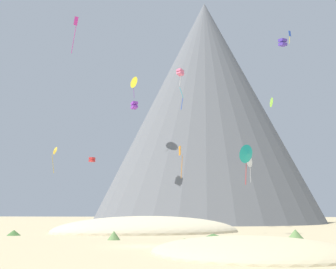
{
  "coord_description": "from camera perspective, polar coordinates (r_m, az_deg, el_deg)",
  "views": [
    {
      "loc": [
        7.56,
        -36.81,
        2.78
      ],
      "look_at": [
        -2.43,
        30.79,
        14.28
      ],
      "focal_mm": 48.88,
      "sensor_mm": 36.0,
      "label": 1
    }
  ],
  "objects": [
    {
      "name": "kite_rainbow_high",
      "position": [
        85.51,
        1.53,
        7.75
      ],
      "size": [
        1.51,
        1.53,
        3.2
      ],
      "rotation": [
        0.0,
        0.0,
        5.67
      ],
      "color": "#E5668C"
    },
    {
      "name": "kite_indigo_high",
      "position": [
        80.0,
        14.11,
        11.07
      ],
      "size": [
        1.5,
        1.51,
        1.25
      ],
      "rotation": [
        0.0,
        0.0,
        3.79
      ],
      "color": "#5138B2"
    },
    {
      "name": "kite_teal_low",
      "position": [
        59.33,
        9.77,
        -2.44
      ],
      "size": [
        2.22,
        2.26,
        5.13
      ],
      "rotation": [
        0.0,
        0.0,
        0.81
      ],
      "color": "teal"
    },
    {
      "name": "kite_red_low",
      "position": [
        91.58,
        -9.46,
        -3.11
      ],
      "size": [
        1.21,
        1.21,
        0.91
      ],
      "rotation": [
        0.0,
        0.0,
        1.18
      ],
      "color": "red"
    },
    {
      "name": "bush_far_right",
      "position": [
        46.25,
        -6.77,
        -12.39
      ],
      "size": [
        1.7,
        1.7,
        0.88
      ],
      "primitive_type": "cone",
      "rotation": [
        0.0,
        0.0,
        2.0
      ],
      "color": "#668C4C",
      "rests_on": "ground_plane"
    },
    {
      "name": "bush_mid_center",
      "position": [
        41.07,
        2.11,
        -13.12
      ],
      "size": [
        2.98,
        2.98,
        0.43
      ],
      "primitive_type": "cone",
      "rotation": [
        0.0,
        0.0,
        2.97
      ],
      "color": "#568442",
      "rests_on": "ground_plane"
    },
    {
      "name": "kite_lime_mid",
      "position": [
        72.0,
        12.86,
        3.92
      ],
      "size": [
        0.77,
        1.61,
        1.57
      ],
      "rotation": [
        0.0,
        0.0,
        1.81
      ],
      "color": "#8CD133"
    },
    {
      "name": "rock_massif",
      "position": [
        118.49,
        5.15,
        1.87
      ],
      "size": [
        71.9,
        71.9,
        57.61
      ],
      "color": "slate",
      "rests_on": "ground_plane"
    },
    {
      "name": "dune_foreground_right",
      "position": [
        32.28,
        10.27,
        -14.34
      ],
      "size": [
        17.86,
        19.6,
        2.2
      ],
      "primitive_type": "ellipsoid",
      "rotation": [
        0.0,
        0.0,
        1.89
      ],
      "color": "beige",
      "rests_on": "ground_plane"
    },
    {
      "name": "kite_yellow_high",
      "position": [
        99.26,
        -4.2,
        6.47
      ],
      "size": [
        2.34,
        2.24,
        4.75
      ],
      "rotation": [
        0.0,
        0.0,
        2.39
      ],
      "color": "yellow"
    },
    {
      "name": "kite_cyan_mid",
      "position": [
        60.54,
        1.7,
        5.0
      ],
      "size": [
        0.51,
        0.7,
        3.02
      ],
      "rotation": [
        0.0,
        0.0,
        0.82
      ],
      "color": "#33BCDB"
    },
    {
      "name": "kite_gold_mid",
      "position": [
        92.01,
        -13.98,
        -2.0
      ],
      "size": [
        1.64,
        1.61,
        5.25
      ],
      "rotation": [
        0.0,
        0.0,
        5.52
      ],
      "color": "gold"
    },
    {
      "name": "kite_blue_high",
      "position": [
        100.73,
        14.93,
        11.92
      ],
      "size": [
        0.57,
        0.44,
        2.89
      ],
      "rotation": [
        0.0,
        0.0,
        3.06
      ],
      "color": "blue"
    },
    {
      "name": "kite_orange_low",
      "position": [
        65.94,
        1.55,
        -2.66
      ],
      "size": [
        0.61,
        0.64,
        4.69
      ],
      "rotation": [
        0.0,
        0.0,
        1.29
      ],
      "color": "orange"
    },
    {
      "name": "kite_magenta_high",
      "position": [
        70.05,
        -11.51,
        12.84
      ],
      "size": [
        0.89,
        0.51,
        5.63
      ],
      "rotation": [
        0.0,
        0.0,
        6.01
      ],
      "color": "#D1339E"
    },
    {
      "name": "bush_near_right",
      "position": [
        57.17,
        -18.67,
        -11.52
      ],
      "size": [
        2.21,
        2.21,
        0.65
      ],
      "primitive_type": "cone",
      "rotation": [
        0.0,
        0.0,
        2.62
      ],
      "color": "#477238",
      "rests_on": "ground_plane"
    },
    {
      "name": "ground_plane",
      "position": [
        37.68,
        -3.29,
        -13.77
      ],
      "size": [
        400.0,
        400.0,
        0.0
      ],
      "primitive_type": "plane",
      "color": "#C6B284"
    },
    {
      "name": "bush_near_left",
      "position": [
        49.24,
        15.6,
        -11.87
      ],
      "size": [
        2.37,
        2.37,
        0.98
      ],
      "primitive_type": "cone",
      "rotation": [
        0.0,
        0.0,
        3.88
      ],
      "color": "#668C4C",
      "rests_on": "ground_plane"
    },
    {
      "name": "bush_far_left",
      "position": [
        49.61,
        5.68,
        -12.46
      ],
      "size": [
        3.4,
        3.4,
        0.46
      ],
      "primitive_type": "cone",
      "rotation": [
        0.0,
        0.0,
        0.95
      ],
      "color": "#477238",
      "rests_on": "ground_plane"
    },
    {
      "name": "dune_foreground_left",
      "position": [
        62.71,
        -2.64,
        -12.08
      ],
      "size": [
        31.03,
        27.64,
        4.31
      ],
      "primitive_type": "ellipsoid",
      "rotation": [
        0.0,
        0.0,
        0.49
      ],
      "color": "beige",
      "rests_on": "ground_plane"
    },
    {
      "name": "kite_white_low",
      "position": [
        86.77,
        10.16,
        -3.31
      ],
      "size": [
        1.41,
        2.17,
        5.14
      ],
      "rotation": [
        0.0,
        0.0,
        1.06
      ],
      "color": "white"
    },
    {
      "name": "kite_violet_mid",
      "position": [
        92.93,
        -4.22,
        3.65
      ],
      "size": [
        1.62,
        1.63,
        1.54
      ],
      "rotation": [
        0.0,
        0.0,
        0.71
      ],
      "color": "purple"
    }
  ]
}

